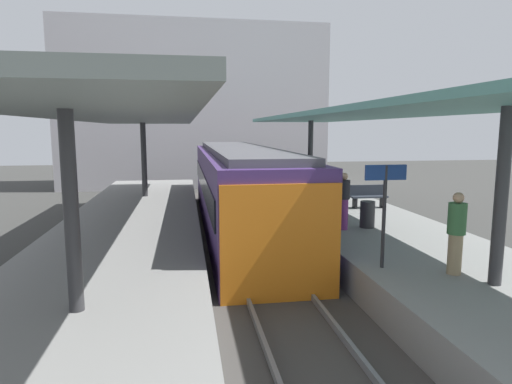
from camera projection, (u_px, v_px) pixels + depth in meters
The scene contains 16 objects.
ground_plane at pixel (257, 266), 12.67m from camera, with size 80.00×80.00×0.00m, color #383835.
platform_left at pixel (121, 255), 11.99m from camera, with size 4.40×28.00×1.00m, color gray.
platform_right at pixel (381, 244), 13.20m from camera, with size 4.40×28.00×1.00m, color gray.
track_ballast at pixel (257, 263), 12.65m from camera, with size 3.20×28.00×0.20m, color #423F3D.
rail_near_side at pixel (232, 258), 12.51m from camera, with size 0.08×28.00×0.14m, color slate.
rail_far_side at pixel (281, 256), 12.74m from camera, with size 0.08×28.00×0.14m, color slate.
commuter_train at pixel (240, 189), 16.42m from camera, with size 2.78×14.61×3.10m.
canopy_left at pixel (122, 118), 12.83m from camera, with size 4.18×21.00×3.41m.
canopy_right at pixel (366, 115), 14.02m from camera, with size 4.18×21.00×3.52m.
platform_bench at pixel (368, 196), 16.50m from camera, with size 1.40×0.41×0.86m.
platform_sign at pixel (385, 193), 9.14m from camera, with size 0.90×0.08×2.21m.
litter_bin at pixel (367, 214), 13.16m from camera, with size 0.44×0.44×0.80m, color #2D2D30.
passenger_near_bench at pixel (456, 232), 8.82m from camera, with size 0.36×0.36×1.69m.
passenger_mid_platform at pixel (296, 176), 18.98m from camera, with size 0.36×0.36×1.76m.
passenger_far_end at pixel (344, 200), 12.81m from camera, with size 0.36×0.36×1.69m.
station_building_backdrop at pixel (195, 108), 31.24m from camera, with size 18.00×6.00×11.00m, color #B7B2B7.
Camera 1 is at (-1.99, -12.07, 3.93)m, focal length 30.58 mm.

